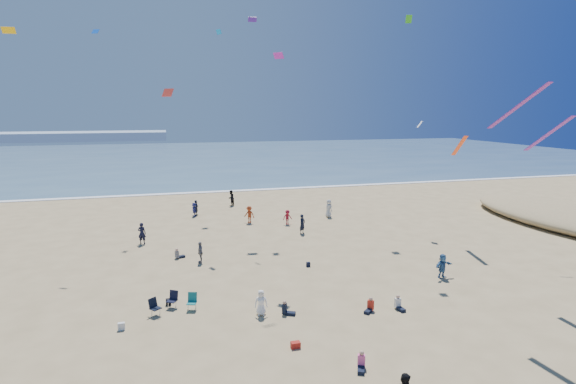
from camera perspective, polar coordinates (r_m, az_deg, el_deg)
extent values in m
plane|color=tan|center=(22.00, 0.45, -20.92)|extent=(220.00, 220.00, 0.00)
cube|color=#476B84|center=(113.80, -12.55, 4.35)|extent=(220.00, 100.00, 0.06)
cube|color=white|center=(64.33, -10.39, -0.02)|extent=(220.00, 1.20, 0.08)
cube|color=#7A8EA8|center=(196.22, -31.57, 5.95)|extent=(110.00, 20.00, 3.20)
ellipsoid|color=tan|center=(54.28, 31.43, -2.64)|extent=(10.00, 22.00, 2.20)
imported|color=maroon|center=(45.54, -0.07, -3.22)|extent=(1.02, 0.66, 1.49)
imported|color=black|center=(40.95, -18.06, -5.01)|extent=(0.79, 0.63, 1.88)
imported|color=black|center=(54.76, -7.25, -0.76)|extent=(1.14, 1.18, 1.91)
imported|color=silver|center=(48.79, 5.19, -2.08)|extent=(0.89, 1.09, 1.93)
imported|color=white|center=(26.10, -3.44, -13.83)|extent=(0.79, 0.58, 1.47)
imported|color=black|center=(50.49, -11.55, -1.97)|extent=(0.58, 0.71, 1.68)
imported|color=#9B3516|center=(46.28, -4.94, -2.87)|extent=(1.29, 1.22, 1.76)
imported|color=#343A8F|center=(50.11, -11.84, -2.18)|extent=(0.46, 1.39, 1.50)
imported|color=#356193|center=(33.13, 19.03, -8.85)|extent=(1.65, 0.91, 1.69)
imported|color=black|center=(42.10, 1.83, -4.10)|extent=(0.81, 0.75, 1.85)
imported|color=gray|center=(34.92, -11.07, -7.52)|extent=(0.44, 0.98, 1.65)
cube|color=silver|center=(26.20, -20.40, -15.70)|extent=(0.35, 0.20, 0.40)
cube|color=black|center=(28.37, -14.94, -13.34)|extent=(0.30, 0.22, 0.38)
cube|color=#AB2118|center=(23.12, 0.96, -18.84)|extent=(0.45, 0.30, 0.30)
cube|color=black|center=(33.71, 2.59, -9.17)|extent=(0.28, 0.18, 0.34)
cube|color=red|center=(31.04, -15.02, 12.10)|extent=(0.80, 0.73, 0.53)
cube|color=purple|center=(33.17, -1.21, 16.93)|extent=(0.72, 0.75, 0.43)
cube|color=white|center=(44.83, 16.38, 8.25)|extent=(0.61, 0.70, 0.61)
cube|color=#F0B30A|center=(37.09, -31.96, 17.03)|extent=(0.86, 0.29, 0.41)
cube|color=#2A9A1C|center=(38.05, 15.09, 20.44)|extent=(0.54, 0.40, 0.58)
cube|color=#3C188B|center=(46.23, -4.55, 21.00)|extent=(0.86, 0.41, 0.41)
cube|color=blue|center=(40.32, -23.27, 18.23)|extent=(0.64, 0.55, 0.36)
cube|color=#0D85D5|center=(41.87, -8.79, 19.46)|extent=(0.45, 0.69, 0.41)
cube|color=purple|center=(30.83, 30.16, 6.38)|extent=(0.35, 3.14, 2.21)
cube|color=#FF4A1A|center=(41.10, 20.94, 5.50)|extent=(0.35, 2.64, 1.87)
cube|color=#7E2490|center=(26.11, 27.15, 9.63)|extent=(0.35, 3.30, 2.33)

